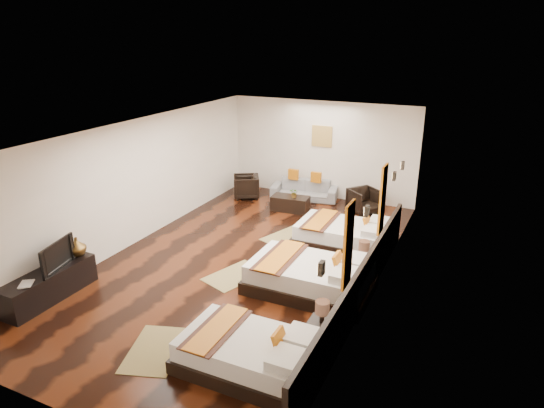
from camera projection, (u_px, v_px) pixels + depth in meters
The scene contains 30 objects.
floor at pixel (245, 261), 10.07m from camera, with size 5.50×9.50×0.01m, color black.
ceiling at pixel (242, 130), 9.12m from camera, with size 5.50×9.50×0.01m, color white.
back_wall at pixel (322, 150), 13.64m from camera, with size 5.50×0.01×2.80m, color silver.
left_wall at pixel (136, 182), 10.69m from camera, with size 0.01×9.50×2.80m, color silver.
right_wall at pixel (379, 220), 8.50m from camera, with size 0.01×9.50×2.80m, color silver.
headboard_panel at pixel (361, 287), 8.16m from camera, with size 0.08×6.60×0.90m, color black.
bed_near at pixel (251, 353), 6.76m from camera, with size 2.01×1.27×0.77m.
bed_mid at pixel (311, 276), 8.83m from camera, with size 2.28×1.43×0.87m.
bed_far at pixel (345, 235), 10.70m from camera, with size 2.14×1.34×0.82m.
nightstand_a at pixel (321, 331), 7.22m from camera, with size 0.41×0.41×0.81m.
nightstand_b at pixel (363, 265), 9.29m from camera, with size 0.40×0.40×0.80m.
jute_mat_near at pixel (155, 350), 7.25m from camera, with size 0.75×1.20×0.01m, color olive.
jute_mat_mid at pixel (235, 275), 9.47m from camera, with size 0.75×1.20×0.01m, color olive.
jute_mat_far at pixel (288, 237), 11.27m from camera, with size 0.75×1.20×0.01m, color olive.
tv_console at pixel (49, 285), 8.58m from camera, with size 0.50×1.80×0.55m, color black.
tv at pixel (53, 255), 8.50m from camera, with size 0.92×0.12×0.53m, color black.
book at pixel (20, 285), 8.00m from camera, with size 0.21×0.28×0.03m, color black.
figurine at pixel (77, 247), 9.03m from camera, with size 0.35×0.35×0.37m, color brown.
sofa at pixel (304, 190), 13.77m from camera, with size 1.89×0.74×0.55m, color gray.
armchair_left at pixel (246, 187), 13.88m from camera, with size 0.72×0.74×0.67m, color black.
armchair_right at pixel (364, 201), 12.71m from camera, with size 0.71×0.73×0.66m, color black.
coffee_table at pixel (290, 203), 12.90m from camera, with size 1.00×0.50×0.40m, color black.
table_plant at pixel (294, 193), 12.69m from camera, with size 0.24×0.21×0.27m, color #23571D.
orange_panel_a at pixel (348, 245), 6.79m from camera, with size 0.04×0.40×1.30m, color #D86014.
orange_panel_b at pixel (383, 200), 8.66m from camera, with size 0.04×0.40×1.30m, color #D86014.
sconce_near at pixel (321, 268), 5.81m from camera, with size 0.07×0.12×0.18m.
sconce_mid at pixel (366, 211), 7.69m from camera, with size 0.07×0.12×0.18m.
sconce_far at pixel (394, 176), 9.56m from camera, with size 0.07×0.12×0.18m.
sconce_lounge at pixel (402, 165), 10.33m from camera, with size 0.07×0.12×0.18m.
gold_artwork at pixel (322, 136), 13.49m from camera, with size 0.60×0.04×0.60m, color #AD873F.
Camera 1 is at (4.36, -7.97, 4.56)m, focal length 31.33 mm.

